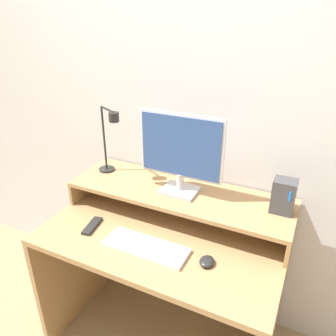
# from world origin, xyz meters

# --- Properties ---
(wall_back) EXTENTS (6.00, 0.05, 2.50)m
(wall_back) POSITION_xyz_m (0.00, 0.77, 1.25)
(wall_back) COLOR silver
(wall_back) RESTS_ON ground_plane
(desk) EXTENTS (1.20, 0.74, 0.78)m
(desk) POSITION_xyz_m (0.00, 0.37, 0.55)
(desk) COLOR #A87F51
(desk) RESTS_ON ground_plane
(monitor_shelf) EXTENTS (1.20, 0.38, 0.14)m
(monitor_shelf) POSITION_xyz_m (0.00, 0.55, 0.90)
(monitor_shelf) COLOR #A87F51
(monitor_shelf) RESTS_ON desk
(monitor) EXTENTS (0.44, 0.15, 0.43)m
(monitor) POSITION_xyz_m (0.01, 0.54, 1.15)
(monitor) COLOR #BCBCC1
(monitor) RESTS_ON monitor_shelf
(desk_lamp) EXTENTS (0.20, 0.14, 0.39)m
(desk_lamp) POSITION_xyz_m (-0.43, 0.56, 1.14)
(desk_lamp) COLOR black
(desk_lamp) RESTS_ON monitor_shelf
(router_dock) EXTENTS (0.11, 0.09, 0.17)m
(router_dock) POSITION_xyz_m (0.52, 0.58, 1.00)
(router_dock) COLOR #3D3D42
(router_dock) RESTS_ON monitor_shelf
(keyboard) EXTENTS (0.41, 0.14, 0.02)m
(keyboard) POSITION_xyz_m (-0.02, 0.21, 0.79)
(keyboard) COLOR silver
(keyboard) RESTS_ON desk
(mouse) EXTENTS (0.07, 0.08, 0.03)m
(mouse) POSITION_xyz_m (0.28, 0.24, 0.79)
(mouse) COLOR black
(mouse) RESTS_ON desk
(remote_control) EXTENTS (0.07, 0.15, 0.02)m
(remote_control) POSITION_xyz_m (-0.35, 0.24, 0.78)
(remote_control) COLOR black
(remote_control) RESTS_ON desk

